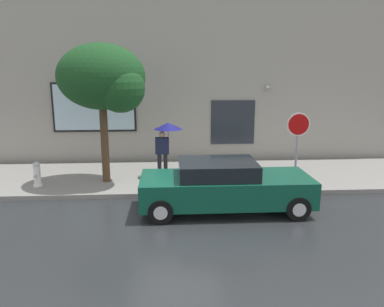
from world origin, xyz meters
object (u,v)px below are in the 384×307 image
(fire_hydrant, at_px, (37,174))
(stop_sign, at_px, (298,134))
(pedestrian_with_umbrella, at_px, (166,134))
(street_tree, at_px, (105,80))
(parked_car, at_px, (224,186))

(fire_hydrant, relative_size, stop_sign, 0.34)
(pedestrian_with_umbrella, bearing_deg, street_tree, -164.20)
(pedestrian_with_umbrella, height_order, stop_sign, stop_sign)
(pedestrian_with_umbrella, xyz_separation_m, street_tree, (-1.89, -0.53, 1.86))
(parked_car, relative_size, pedestrian_with_umbrella, 2.44)
(fire_hydrant, height_order, street_tree, street_tree)
(pedestrian_with_umbrella, relative_size, street_tree, 0.42)
(street_tree, height_order, stop_sign, street_tree)
(parked_car, height_order, street_tree, street_tree)
(pedestrian_with_umbrella, distance_m, street_tree, 2.70)
(stop_sign, bearing_deg, pedestrian_with_umbrella, 164.05)
(fire_hydrant, xyz_separation_m, stop_sign, (8.32, -0.31, 1.27))
(fire_hydrant, distance_m, street_tree, 3.74)
(stop_sign, bearing_deg, street_tree, 173.78)
(street_tree, distance_m, stop_sign, 6.34)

